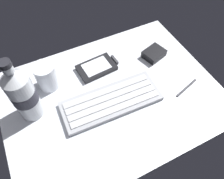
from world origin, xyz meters
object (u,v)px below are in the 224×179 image
handheld_device (98,67)px  juice_cup (47,77)px  water_bottle (23,94)px  stylus_pen (187,87)px  keyboard (111,101)px  charger_block (154,54)px

handheld_device → juice_cup: (-16.28, 0.52, 3.18)cm
juice_cup → water_bottle: size_ratio=0.41×
juice_cup → water_bottle: 11.20cm
handheld_device → stylus_pen: bearing=-42.4°
juice_cup → water_bottle: bearing=-134.6°
keyboard → handheld_device: 13.78cm
charger_block → stylus_pen: bearing=-83.6°
charger_block → water_bottle: bearing=-175.6°
stylus_pen → water_bottle: bearing=148.1°
juice_cup → stylus_pen: juice_cup is taller
charger_block → handheld_device: bearing=170.3°
handheld_device → juice_cup: bearing=178.2°
keyboard → stylus_pen: (23.08, -5.61, -0.46)cm
handheld_device → stylus_pen: (21.09, -19.24, -0.38)cm
keyboard → charger_block: size_ratio=4.20×
stylus_pen → juice_cup: bearing=136.2°
handheld_device → charger_block: bearing=-9.7°
keyboard → handheld_device: (1.99, 13.64, -0.08)cm
keyboard → handheld_device: size_ratio=2.23×
keyboard → handheld_device: bearing=81.7°
keyboard → juice_cup: (-14.28, 14.16, 3.10)cm
juice_cup → water_bottle: water_bottle is taller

